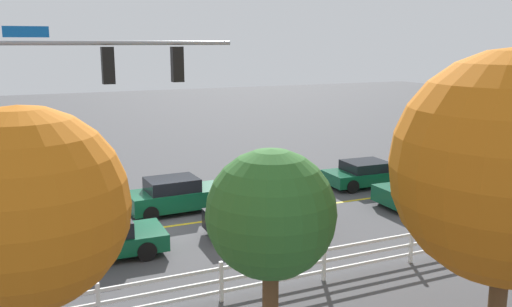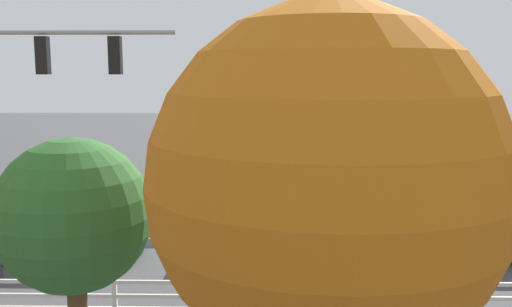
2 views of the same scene
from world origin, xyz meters
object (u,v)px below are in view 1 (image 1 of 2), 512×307
Objects in this scene: car_4 at (93,240)px; car_2 at (423,189)px; car_3 at (176,195)px; tree_5 at (271,215)px; pedestrian at (49,259)px; tree_0 at (27,214)px; car_1 at (368,173)px; car_0 at (265,213)px; tree_2 at (510,168)px.

car_2 is at bearing -178.08° from car_4.
car_3 is 0.85× the size of tree_5.
pedestrian is 0.27× the size of tree_0.
car_1 is 0.92× the size of car_4.
car_0 is 0.71× the size of tree_0.
car_0 is 8.46m from car_1.
tree_5 is at bearing -2.93° from pedestrian.
car_0 is at bearing -179.55° from car_4.
car_0 reaches higher than car_4.
car_1 is 0.72× the size of tree_0.
car_1 is 9.82m from car_3.
car_3 is (10.07, -3.48, 0.02)m from car_2.
car_1 is 15.61m from tree_2.
tree_5 is (4.33, -2.34, -1.11)m from tree_2.
car_3 is at bearing -18.11° from car_2.
car_1 is 3.68m from car_2.
car_0 is at bearing -149.72° from car_1.
tree_0 is (5.86, 13.39, 3.93)m from car_3.
tree_0 is at bearing 79.35° from car_4.
car_2 is 2.38× the size of pedestrian.
car_4 is at bearing -101.60° from tree_0.
car_0 reaches higher than car_3.
tree_2 reaches higher than car_1.
tree_0 is at bearing -136.74° from car_1.
car_0 is 0.98× the size of car_1.
tree_2 is (6.74, 10.01, 3.72)m from car_2.
tree_5 is at bearing -155.15° from tree_0.
tree_0 reaches higher than car_4.
tree_2 is 5.05m from tree_5.
tree_0 reaches higher than tree_5.
tree_2 is at bearing 97.77° from car_0.
car_2 is 0.58× the size of tree_2.
tree_2 reaches higher than car_0.
car_4 is 0.70× the size of tree_2.
tree_0 is (8.20, 9.62, 3.91)m from car_0.
car_3 is at bearing 95.70° from pedestrian.
car_1 is at bearing -133.67° from tree_5.
car_2 is 0.83× the size of car_4.
car_1 is at bearing -150.05° from car_0.
car_0 is 0.63× the size of tree_2.
tree_0 is (15.67, 13.58, 4.03)m from car_1.
car_2 is 13.72m from tree_5.
tree_0 is 9.19m from tree_2.
pedestrian is at bearing 53.93° from car_4.
tree_2 reaches higher than car_2.
pedestrian is 7.39m from tree_5.
tree_0 is at bearing -115.75° from car_3.
tree_5 is (1.01, 11.15, 2.59)m from car_3.
tree_0 is at bearing -0.60° from tree_2.
pedestrian is at bearing -93.99° from tree_0.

